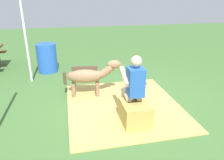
# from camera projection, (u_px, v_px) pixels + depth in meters

# --- Properties ---
(ground_plane) EXTENTS (24.00, 24.00, 0.00)m
(ground_plane) POSITION_uv_depth(u_px,v_px,m) (119.00, 102.00, 4.93)
(ground_plane) COLOR #426B33
(hay_patch) EXTENTS (2.63, 2.40, 0.02)m
(hay_patch) POSITION_uv_depth(u_px,v_px,m) (124.00, 105.00, 4.76)
(hay_patch) COLOR tan
(hay_patch) RESTS_ON ground
(hay_bale) EXTENTS (0.61, 0.50, 0.43)m
(hay_bale) POSITION_uv_depth(u_px,v_px,m) (135.00, 113.00, 4.06)
(hay_bale) COLOR tan
(hay_bale) RESTS_ON ground
(person_seated) EXTENTS (0.67, 0.42, 1.31)m
(person_seated) POSITION_uv_depth(u_px,v_px,m) (134.00, 85.00, 4.02)
(person_seated) COLOR #D8AD8C
(person_seated) RESTS_ON ground
(pony_standing) EXTENTS (0.42, 1.35, 0.87)m
(pony_standing) POSITION_uv_depth(u_px,v_px,m) (89.00, 76.00, 5.06)
(pony_standing) COLOR #8C6B4C
(pony_standing) RESTS_ON ground
(water_barrel) EXTENTS (0.60, 0.60, 0.88)m
(water_barrel) POSITION_uv_depth(u_px,v_px,m) (47.00, 58.00, 6.70)
(water_barrel) COLOR blue
(water_barrel) RESTS_ON ground
(tent_pole_right) EXTENTS (0.06, 0.06, 2.56)m
(tent_pole_right) POSITION_uv_depth(u_px,v_px,m) (25.00, 36.00, 5.61)
(tent_pole_right) COLOR silver
(tent_pole_right) RESTS_ON ground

